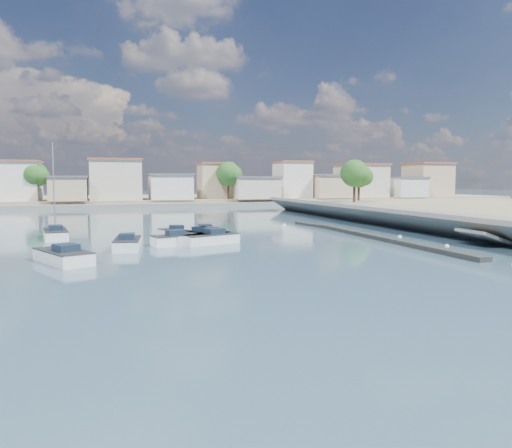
% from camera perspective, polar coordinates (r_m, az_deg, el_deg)
% --- Properties ---
extents(ground, '(400.00, 400.00, 0.00)m').
position_cam_1_polar(ground, '(71.68, -3.12, 0.72)').
color(ground, '#304961').
rests_on(ground, ground).
extents(seawall_walkway, '(5.00, 90.00, 1.80)m').
position_cam_1_polar(seawall_walkway, '(55.29, 22.89, -0.00)').
color(seawall_walkway, slate).
rests_on(seawall_walkway, ground).
extents(breakwater, '(2.00, 31.02, 0.35)m').
position_cam_1_polar(breakwater, '(48.57, 12.46, -1.23)').
color(breakwater, black).
rests_on(breakwater, ground).
extents(far_shore_land, '(160.00, 40.00, 1.40)m').
position_cam_1_polar(far_shore_land, '(122.75, -8.76, 2.77)').
color(far_shore_land, gray).
rests_on(far_shore_land, ground).
extents(far_shore_quay, '(160.00, 2.50, 0.80)m').
position_cam_1_polar(far_shore_quay, '(102.02, -7.16, 2.18)').
color(far_shore_quay, slate).
rests_on(far_shore_quay, ground).
extents(far_town, '(113.01, 12.80, 8.35)m').
position_cam_1_polar(far_town, '(109.90, -2.15, 4.78)').
color(far_town, beige).
rests_on(far_town, far_shore_land).
extents(shore_trees, '(74.56, 38.32, 7.92)m').
position_cam_1_polar(shore_trees, '(100.78, -2.22, 5.50)').
color(shore_trees, '#38281E').
rests_on(shore_trees, ground).
extents(motorboat_a, '(4.20, 5.80, 1.48)m').
position_cam_1_polar(motorboat_a, '(35.06, -21.35, -3.49)').
color(motorboat_a, white).
rests_on(motorboat_a, ground).
extents(motorboat_b, '(4.23, 4.46, 1.48)m').
position_cam_1_polar(motorboat_b, '(45.33, -5.85, -1.31)').
color(motorboat_b, white).
rests_on(motorboat_b, ground).
extents(motorboat_c, '(5.41, 4.40, 1.48)m').
position_cam_1_polar(motorboat_c, '(44.51, -6.52, -1.44)').
color(motorboat_c, white).
rests_on(motorboat_c, ground).
extents(motorboat_d, '(5.52, 3.76, 1.48)m').
position_cam_1_polar(motorboat_d, '(42.17, -5.64, -1.79)').
color(motorboat_d, white).
rests_on(motorboat_d, ground).
extents(motorboat_e, '(2.42, 5.42, 1.48)m').
position_cam_1_polar(motorboat_e, '(40.41, -14.45, -2.22)').
color(motorboat_e, white).
rests_on(motorboat_e, ground).
extents(motorboat_f, '(2.89, 4.21, 1.48)m').
position_cam_1_polar(motorboat_f, '(46.68, -9.41, -1.17)').
color(motorboat_f, white).
rests_on(motorboat_f, ground).
extents(motorboat_g, '(2.15, 5.14, 1.48)m').
position_cam_1_polar(motorboat_g, '(46.09, -5.62, -1.21)').
color(motorboat_g, white).
rests_on(motorboat_g, ground).
extents(motorboat_h, '(5.34, 2.82, 1.48)m').
position_cam_1_polar(motorboat_h, '(41.97, -8.26, -1.85)').
color(motorboat_h, white).
rests_on(motorboat_h, ground).
extents(sailboat, '(2.79, 6.49, 9.00)m').
position_cam_1_polar(sailboat, '(49.88, -21.96, -1.03)').
color(sailboat, white).
rests_on(sailboat, ground).
extents(mooring_buoys, '(15.26, 33.02, 0.39)m').
position_cam_1_polar(mooring_buoys, '(49.39, 8.89, -1.21)').
color(mooring_buoys, white).
rests_on(mooring_buoys, ground).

